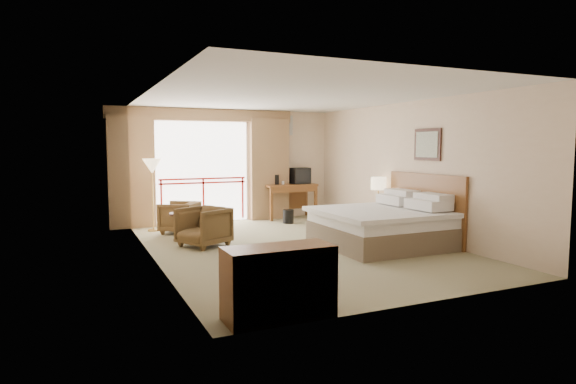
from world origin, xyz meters
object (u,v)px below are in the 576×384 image
nightstand (379,218)px  dresser (279,283)px  desk (289,191)px  side_table (182,222)px  tv (300,176)px  armchair_far (180,233)px  wastebasket (288,216)px  bed (383,225)px  table_lamp (378,184)px  armchair_near (204,246)px  floor_lamp (152,169)px

nightstand → dresser: 5.56m
desk → side_table: 3.66m
nightstand → desk: bearing=109.2°
desk → dresser: 7.25m
desk → tv: 0.50m
armchair_far → wastebasket: bearing=128.7°
side_table → bed: bearing=-31.5°
bed → table_lamp: 1.62m
armchair_far → side_table: side_table is taller
desk → armchair_far: desk is taller
desk → armchair_far: size_ratio=1.82×
nightstand → armchair_far: (-3.89, 1.64, -0.29)m
nightstand → dresser: size_ratio=0.50×
armchair_near → wastebasket: bearing=97.9°
side_table → floor_lamp: 1.70m
table_lamp → side_table: table_lamp is taller
tv → floor_lamp: (-3.75, -0.49, 0.27)m
wastebasket → floor_lamp: size_ratio=0.21×
floor_lamp → dresser: 6.09m
table_lamp → floor_lamp: 4.83m
tv → side_table: tv is taller
nightstand → armchair_near: 3.79m
table_lamp → dresser: (-3.98, -3.93, -0.64)m
bed → table_lamp: size_ratio=3.77×
tv → floor_lamp: bearing=172.6°
table_lamp → bed: bearing=-121.4°
bed → armchair_far: size_ratio=2.91×
floor_lamp → wastebasket: bearing=-4.8°
armchair_far → dresser: dresser is taller
floor_lamp → armchair_near: bearing=-74.1°
tv → floor_lamp: floor_lamp is taller
floor_lamp → side_table: bearing=-75.8°
table_lamp → dresser: 5.64m
bed → nightstand: size_ratio=3.64×
wastebasket → floor_lamp: bearing=175.2°
tv → wastebasket: size_ratio=1.41×
table_lamp → wastebasket: (-1.28, 1.81, -0.86)m
nightstand → wastebasket: size_ratio=1.80×
armchair_far → dresser: (-0.09, -5.52, 0.39)m
dresser → table_lamp: bearing=48.5°
wastebasket → tv: bearing=48.0°
tv → table_lamp: bearing=-91.5°
table_lamp → side_table: size_ratio=1.05×
wastebasket → nightstand: bearing=-55.5°
nightstand → wastebasket: 2.26m
table_lamp → armchair_near: (-3.78, 0.04, -1.02)m
wastebasket → side_table: (-2.73, -1.09, 0.21)m
desk → floor_lamp: (-3.45, -0.55, 0.66)m
desk → floor_lamp: bearing=-167.2°
armchair_near → floor_lamp: (-0.58, 2.03, 1.34)m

